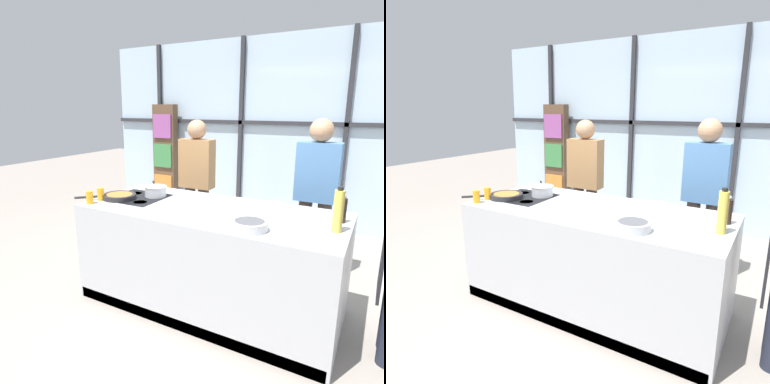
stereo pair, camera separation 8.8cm
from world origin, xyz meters
TOP-DOWN VIEW (x-y plane):
  - ground_plane at (0.00, 0.00)m, footprint 18.00×18.00m
  - back_window_wall at (0.00, 2.64)m, footprint 6.40×0.10m
  - bookshelf at (-2.12, 2.45)m, footprint 0.42×0.19m
  - demo_island at (-0.00, -0.00)m, footprint 2.26×0.99m
  - spectator_far_left at (-0.70, 1.03)m, footprint 0.41×0.23m
  - spectator_center_left at (0.70, 1.03)m, footprint 0.42×0.23m
  - frying_pan at (-0.92, -0.13)m, footprint 0.47×0.45m
  - saucepan at (-0.67, 0.13)m, footprint 0.31×0.35m
  - white_plate at (0.46, 0.37)m, footprint 0.27×0.27m
  - mixing_bowl at (0.48, -0.33)m, footprint 0.27×0.27m
  - oil_bottle at (1.03, -0.07)m, footprint 0.07×0.07m
  - pepper_grinder at (1.04, 0.17)m, footprint 0.05×0.05m
  - juice_glass_near at (-1.03, -0.40)m, footprint 0.06×0.06m
  - juice_glass_far at (-1.03, -0.26)m, footprint 0.06×0.06m

SIDE VIEW (x-z plane):
  - ground_plane at x=0.00m, z-range 0.00..0.00m
  - demo_island at x=0.00m, z-range 0.00..0.91m
  - bookshelf at x=-2.12m, z-range 0.00..1.82m
  - white_plate at x=0.46m, z-range 0.91..0.93m
  - spectator_far_left at x=-0.70m, z-range 0.12..1.75m
  - frying_pan at x=-0.92m, z-range 0.91..0.96m
  - mixing_bowl at x=0.48m, z-range 0.92..0.98m
  - spectator_center_left at x=0.70m, z-range 0.12..1.78m
  - saucepan at x=-0.67m, z-range 0.92..1.02m
  - juice_glass_near at x=-1.03m, z-range 0.91..1.03m
  - juice_glass_far at x=-1.03m, z-range 0.91..1.03m
  - pepper_grinder at x=1.04m, z-range 0.90..1.12m
  - oil_bottle at x=1.03m, z-range 0.90..1.23m
  - back_window_wall at x=0.00m, z-range 0.00..2.80m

